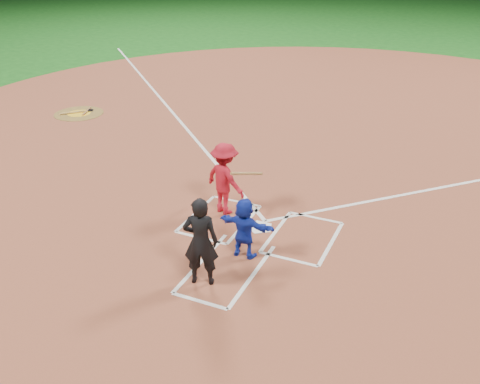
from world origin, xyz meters
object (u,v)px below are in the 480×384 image
at_px(on_deck_circle, 79,113).
at_px(batter_at_plate, 225,179).
at_px(catcher, 244,228).
at_px(home_plate, 260,227).
at_px(umpire, 201,242).

xyz_separation_m(on_deck_circle, batter_at_plate, (7.78, -4.36, 0.83)).
distance_m(catcher, batter_at_plate, 1.88).
distance_m(on_deck_circle, catcher, 10.67).
bearing_deg(batter_at_plate, home_plate, -18.92).
distance_m(home_plate, batter_at_plate, 1.35).
height_order(on_deck_circle, umpire, umpire).
xyz_separation_m(catcher, umpire, (-0.35, -1.13, 0.24)).
distance_m(home_plate, on_deck_circle, 9.96).
relative_size(home_plate, batter_at_plate, 0.36).
relative_size(on_deck_circle, catcher, 1.35).
height_order(home_plate, umpire, umpire).
bearing_deg(on_deck_circle, batter_at_plate, -29.24).
bearing_deg(umpire, on_deck_circle, -57.83).
relative_size(home_plate, umpire, 0.35).
bearing_deg(home_plate, on_deck_circle, -28.14).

